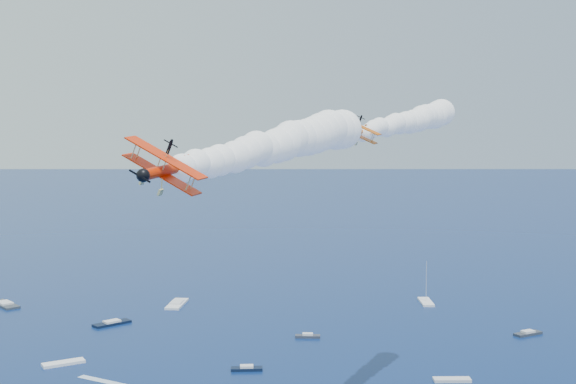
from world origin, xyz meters
TOP-DOWN VIEW (x-y plane):
  - biplane_lead at (25.38, 39.11)m, footprint 11.11×11.98m
  - biplane_trail at (-23.48, 0.98)m, footprint 11.93×12.58m
  - smoke_trail_lead at (46.82, 52.17)m, footprint 52.30×47.39m
  - smoke_trail_trail at (-3.00, 15.49)m, footprint 52.42×49.93m
  - spectator_boats at (-2.69, 117.60)m, footprint 239.41×171.89m

SIDE VIEW (x-z plane):
  - spectator_boats at x=-2.69m, z-range 0.00..0.70m
  - biplane_trail at x=-23.48m, z-range 50.30..59.19m
  - smoke_trail_trail at x=-3.00m, z-range 51.80..61.44m
  - biplane_lead at x=25.38m, z-range 53.49..61.75m
  - smoke_trail_lead at x=46.82m, z-range 54.67..64.31m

